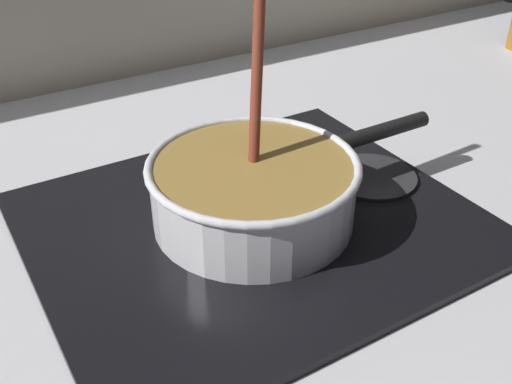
{
  "coord_description": "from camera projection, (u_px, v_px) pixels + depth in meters",
  "views": [
    {
      "loc": [
        -0.33,
        -0.36,
        0.47
      ],
      "look_at": [
        0.0,
        0.19,
        0.05
      ],
      "focal_mm": 42.19,
      "sensor_mm": 36.0,
      "label": 1
    }
  ],
  "objects": [
    {
      "name": "hob_plate",
      "position": [
        256.0,
        222.0,
        0.8
      ],
      "size": [
        0.56,
        0.48,
        0.01
      ],
      "primitive_type": "cube",
      "color": "black",
      "rests_on": "ground"
    },
    {
      "name": "burner_ring",
      "position": [
        256.0,
        216.0,
        0.79
      ],
      "size": [
        0.16,
        0.16,
        0.01
      ],
      "primitive_type": "torus",
      "color": "#592D0C",
      "rests_on": "hob_plate"
    },
    {
      "name": "cooking_pan",
      "position": [
        257.0,
        188.0,
        0.77
      ],
      "size": [
        0.42,
        0.27,
        0.34
      ],
      "color": "silver",
      "rests_on": "hob_plate"
    },
    {
      "name": "ground",
      "position": [
        342.0,
        328.0,
        0.67
      ],
      "size": [
        2.4,
        1.6,
        0.04
      ],
      "primitive_type": "cube",
      "color": "#B7B7BC"
    },
    {
      "name": "spare_burner",
      "position": [
        372.0,
        177.0,
        0.88
      ],
      "size": [
        0.13,
        0.13,
        0.01
      ],
      "primitive_type": "cylinder",
      "color": "#262628",
      "rests_on": "hob_plate"
    }
  ]
}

